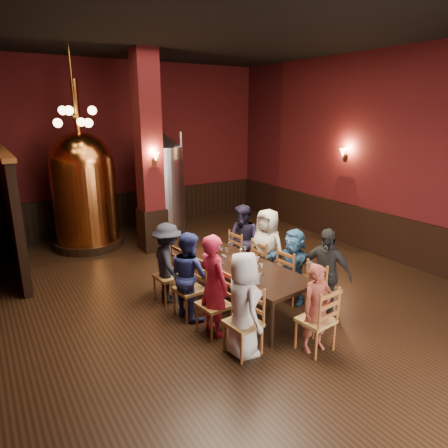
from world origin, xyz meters
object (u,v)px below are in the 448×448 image
dining_table (243,270)px  person_0 (243,304)px  person_1 (214,285)px  steel_vessel (163,184)px  copper_kettle (84,189)px  rose_vase (215,241)px  person_2 (189,275)px

dining_table → person_0: (-0.75, -1.08, 0.05)m
person_1 → steel_vessel: (1.44, 5.04, 0.58)m
copper_kettle → rose_vase: size_ratio=11.67×
person_2 → steel_vessel: bearing=-26.9°
person_2 → rose_vase: person_2 is taller
dining_table → steel_vessel: 4.72m
person_1 → copper_kettle: (-0.58, 5.04, 0.65)m
rose_vase → steel_vessel: bearing=79.8°
copper_kettle → rose_vase: (1.33, -3.82, -0.45)m
person_2 → rose_vase: bearing=-63.3°
person_0 → person_1: bearing=15.4°
dining_table → steel_vessel: size_ratio=0.92×
person_1 → person_2: size_ratio=1.09×
copper_kettle → steel_vessel: (2.02, -0.00, -0.07)m
person_1 → rose_vase: bearing=-37.8°
person_0 → person_1: person_1 is taller
copper_kettle → person_2: bearing=-83.3°
steel_vessel → copper_kettle: bearing=180.0°
dining_table → steel_vessel: steel_vessel is taller
person_2 → dining_table: bearing=-113.5°
rose_vase → person_2: bearing=-145.4°
person_0 → copper_kettle: copper_kettle is taller
dining_table → person_1: (-0.81, -0.41, 0.08)m
person_0 → rose_vase: bearing=-10.3°
person_0 → rose_vase: size_ratio=4.40×
person_0 → person_1: (-0.07, 0.67, 0.04)m
person_2 → rose_vase: (0.82, 0.56, 0.26)m
steel_vessel → person_1: bearing=-105.9°
person_2 → rose_vase: size_ratio=4.24×
person_1 → copper_kettle: 5.12m
dining_table → copper_kettle: bearing=101.1°
person_1 → steel_vessel: 5.28m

